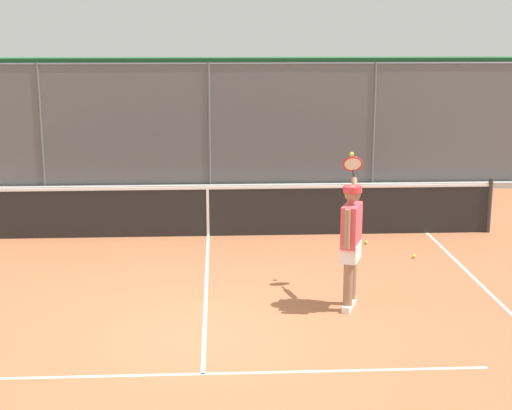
% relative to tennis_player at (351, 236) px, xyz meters
% --- Properties ---
extents(ground_plane, '(60.00, 60.00, 0.00)m').
position_rel_tennis_player_xyz_m(ground_plane, '(2.04, 0.94, -1.05)').
color(ground_plane, '#A8603D').
extents(court_line_markings, '(8.52, 10.85, 0.01)m').
position_rel_tennis_player_xyz_m(court_line_markings, '(2.04, 2.32, -1.04)').
color(court_line_markings, white).
rests_on(court_line_markings, ground).
extents(fence_backdrop, '(19.09, 1.37, 3.18)m').
position_rel_tennis_player_xyz_m(fence_backdrop, '(2.04, -8.86, 0.53)').
color(fence_backdrop, '#565B60').
rests_on(fence_backdrop, ground).
extents(tennis_net, '(10.95, 0.09, 1.07)m').
position_rel_tennis_player_xyz_m(tennis_net, '(2.04, -3.91, -0.55)').
color(tennis_net, '#2D2D2D').
rests_on(tennis_net, ground).
extents(tennis_player, '(0.50, 1.43, 2.05)m').
position_rel_tennis_player_xyz_m(tennis_player, '(0.00, 0.00, 0.00)').
color(tennis_player, silver).
rests_on(tennis_player, ground).
extents(tennis_ball_mid_court, '(0.07, 0.07, 0.07)m').
position_rel_tennis_player_xyz_m(tennis_ball_mid_court, '(-0.87, -3.18, -1.01)').
color(tennis_ball_mid_court, '#C1D138').
rests_on(tennis_ball_mid_court, ground).
extents(tennis_ball_by_sideline, '(0.07, 0.07, 0.07)m').
position_rel_tennis_player_xyz_m(tennis_ball_by_sideline, '(-1.52, -2.27, -1.01)').
color(tennis_ball_by_sideline, '#C1D138').
rests_on(tennis_ball_by_sideline, ground).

